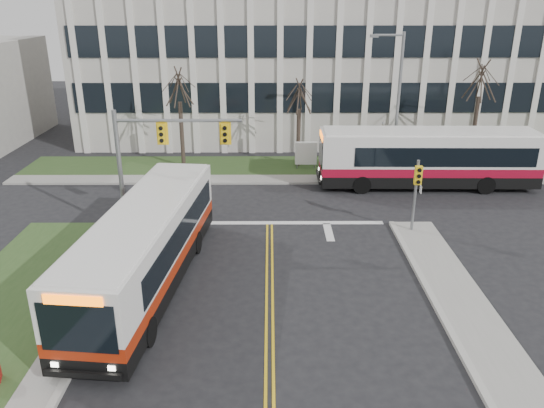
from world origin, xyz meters
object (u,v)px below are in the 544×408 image
(bus_cross, at_px, (427,160))
(bus_main, at_px, (147,249))
(streetlight, at_px, (396,98))
(directory_sign, at_px, (306,154))
(newspaper_box_blue, at_px, (102,278))

(bus_cross, bearing_deg, bus_main, -49.47)
(streetlight, relative_size, bus_cross, 0.70)
(streetlight, bearing_deg, directory_sign, 166.77)
(directory_sign, height_order, bus_main, bus_main)
(directory_sign, distance_m, bus_cross, 8.11)
(streetlight, relative_size, newspaper_box_blue, 9.68)
(streetlight, relative_size, directory_sign, 4.60)
(streetlight, bearing_deg, bus_main, -131.89)
(directory_sign, xyz_separation_m, bus_cross, (7.30, -3.50, 0.59))
(bus_cross, relative_size, newspaper_box_blue, 13.92)
(bus_main, distance_m, newspaper_box_blue, 2.22)
(streetlight, height_order, directory_sign, streetlight)
(bus_cross, bearing_deg, newspaper_box_blue, -52.12)
(newspaper_box_blue, bearing_deg, bus_main, 25.22)
(bus_main, bearing_deg, directory_sign, 70.55)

